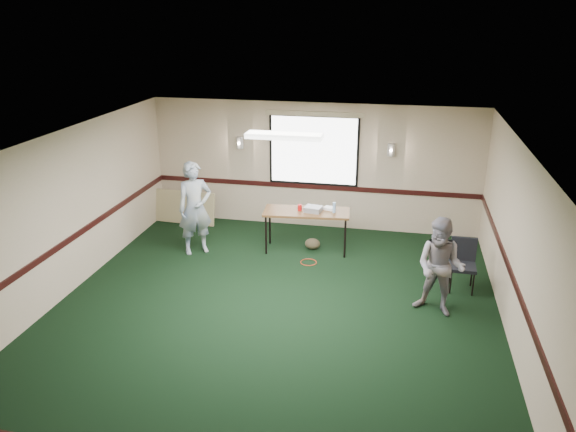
% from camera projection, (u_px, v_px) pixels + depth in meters
% --- Properties ---
extents(ground, '(8.00, 8.00, 0.00)m').
position_uv_depth(ground, '(271.00, 317.00, 8.72)').
color(ground, black).
rests_on(ground, ground).
extents(room_shell, '(8.00, 8.02, 8.00)m').
position_uv_depth(room_shell, '(297.00, 181.00, 10.12)').
color(room_shell, '#C5AE8E').
rests_on(room_shell, ground).
extents(folding_table, '(1.71, 0.81, 0.83)m').
position_uv_depth(folding_table, '(307.00, 214.00, 10.86)').
color(folding_table, '#542C18').
rests_on(folding_table, ground).
extents(projector, '(0.35, 0.30, 0.10)m').
position_uv_depth(projector, '(313.00, 209.00, 10.78)').
color(projector, gray).
rests_on(projector, folding_table).
extents(game_console, '(0.24, 0.21, 0.05)m').
position_uv_depth(game_console, '(329.00, 208.00, 10.90)').
color(game_console, white).
rests_on(game_console, folding_table).
extents(red_cup, '(0.08, 0.08, 0.12)m').
position_uv_depth(red_cup, '(300.00, 208.00, 10.84)').
color(red_cup, red).
rests_on(red_cup, folding_table).
extents(water_bottle, '(0.06, 0.06, 0.20)m').
position_uv_depth(water_bottle, '(334.00, 208.00, 10.71)').
color(water_bottle, '#81AAD4').
rests_on(water_bottle, folding_table).
extents(duffel_bag, '(0.37, 0.33, 0.22)m').
position_uv_depth(duffel_bag, '(313.00, 244.00, 11.14)').
color(duffel_bag, '#4B402B').
rests_on(duffel_bag, ground).
extents(cable_coil, '(0.41, 0.41, 0.02)m').
position_uv_depth(cable_coil, '(309.00, 262.00, 10.57)').
color(cable_coil, red).
rests_on(cable_coil, ground).
extents(folded_table, '(1.42, 0.30, 0.72)m').
position_uv_depth(folded_table, '(185.00, 207.00, 12.43)').
color(folded_table, tan).
rests_on(folded_table, ground).
extents(conference_chair, '(0.44, 0.46, 0.88)m').
position_uv_depth(conference_chair, '(463.00, 260.00, 9.46)').
color(conference_chair, black).
rests_on(conference_chair, ground).
extents(person_left, '(0.79, 0.74, 1.82)m').
position_uv_depth(person_left, '(195.00, 208.00, 10.74)').
color(person_left, '#435A94').
rests_on(person_left, ground).
extents(person_right, '(0.92, 0.82, 1.57)m').
position_uv_depth(person_right, '(440.00, 267.00, 8.58)').
color(person_right, '#6B7DA7').
rests_on(person_right, ground).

